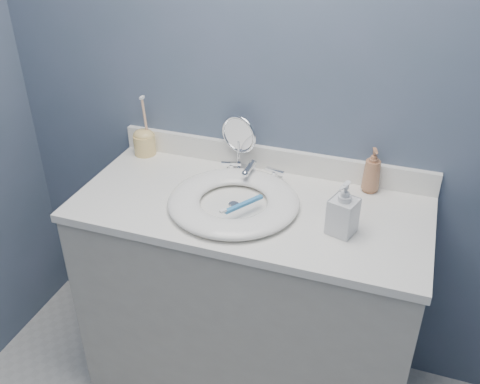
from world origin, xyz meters
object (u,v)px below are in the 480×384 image
at_px(soap_bottle_clear, 344,208).
at_px(toothbrush_holder, 144,141).
at_px(makeup_mirror, 239,140).
at_px(soap_bottle_amber, 372,170).

distance_m(soap_bottle_clear, toothbrush_holder, 0.89).
distance_m(makeup_mirror, soap_bottle_clear, 0.53).
bearing_deg(soap_bottle_amber, soap_bottle_clear, -118.80).
relative_size(soap_bottle_amber, soap_bottle_clear, 0.92).
relative_size(makeup_mirror, soap_bottle_clear, 1.22).
bearing_deg(soap_bottle_clear, toothbrush_holder, 178.68).
bearing_deg(toothbrush_holder, soap_bottle_amber, 0.36).
bearing_deg(makeup_mirror, soap_bottle_clear, -18.76).
height_order(makeup_mirror, toothbrush_holder, toothbrush_holder).
xyz_separation_m(soap_bottle_amber, soap_bottle_clear, (-0.05, -0.29, 0.01)).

